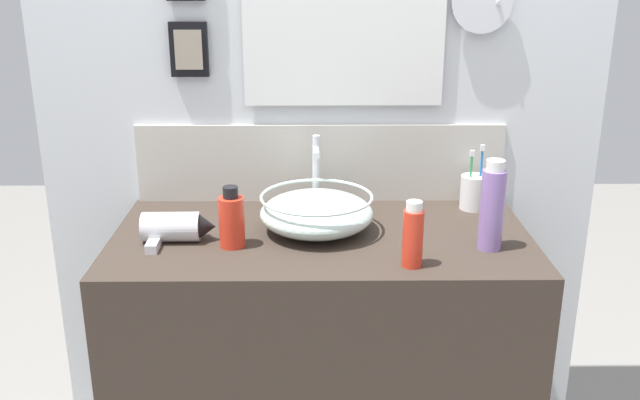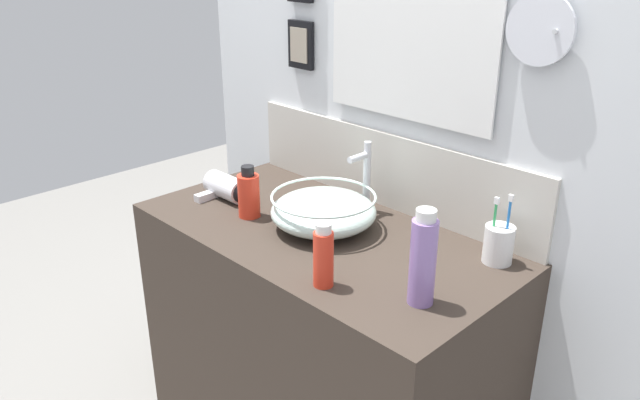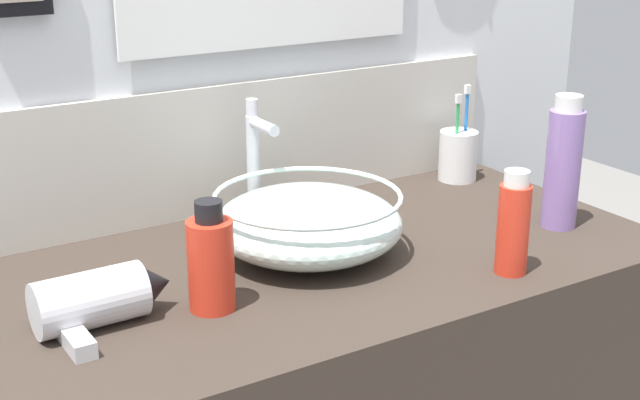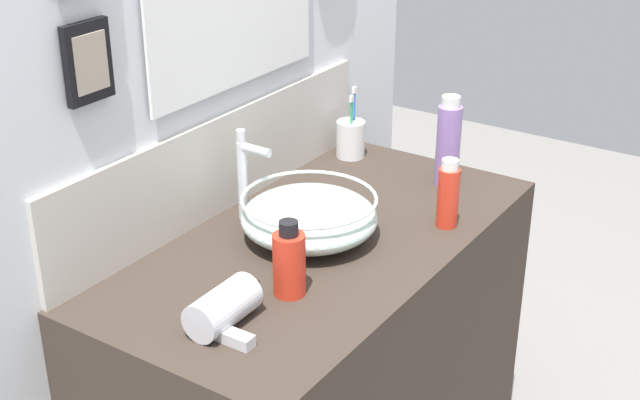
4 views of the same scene
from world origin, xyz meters
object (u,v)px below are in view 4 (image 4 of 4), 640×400
(glass_bowl_sink, at_px, (309,217))
(shampoo_bottle, at_px, (289,262))
(faucet, at_px, (245,171))
(toothbrush_cup, at_px, (351,139))
(lotion_bottle, at_px, (448,195))
(hair_drier, at_px, (229,305))
(spray_bottle, at_px, (448,143))

(glass_bowl_sink, distance_m, shampoo_bottle, 0.24)
(faucet, bearing_deg, glass_bowl_sink, -90.00)
(toothbrush_cup, relative_size, lotion_bottle, 1.18)
(lotion_bottle, bearing_deg, shampoo_bottle, 164.05)
(hair_drier, height_order, toothbrush_cup, toothbrush_cup)
(toothbrush_cup, relative_size, spray_bottle, 0.83)
(spray_bottle, relative_size, lotion_bottle, 1.42)
(lotion_bottle, bearing_deg, faucet, 119.46)
(hair_drier, xyz_separation_m, toothbrush_cup, (0.85, 0.25, 0.01))
(glass_bowl_sink, distance_m, lotion_bottle, 0.33)
(hair_drier, bearing_deg, shampoo_bottle, -12.89)
(hair_drier, distance_m, toothbrush_cup, 0.88)
(lotion_bottle, bearing_deg, hair_drier, 164.81)
(glass_bowl_sink, xyz_separation_m, faucet, (0.00, 0.18, 0.07))
(lotion_bottle, xyz_separation_m, shampoo_bottle, (-0.46, 0.13, -0.01))
(shampoo_bottle, bearing_deg, spray_bottle, -1.88)
(shampoo_bottle, bearing_deg, hair_drier, 167.11)
(toothbrush_cup, xyz_separation_m, shampoo_bottle, (-0.69, -0.28, 0.02))
(toothbrush_cup, bearing_deg, lotion_bottle, -119.93)
(faucet, relative_size, lotion_bottle, 1.34)
(spray_bottle, distance_m, lotion_bottle, 0.24)
(faucet, bearing_deg, lotion_bottle, -60.54)
(glass_bowl_sink, distance_m, hair_drier, 0.38)
(faucet, bearing_deg, spray_bottle, -34.16)
(spray_bottle, xyz_separation_m, shampoo_bottle, (-0.67, 0.02, -0.04))
(hair_drier, bearing_deg, lotion_bottle, -15.19)
(glass_bowl_sink, distance_m, spray_bottle, 0.47)
(lotion_bottle, distance_m, shampoo_bottle, 0.47)
(faucet, bearing_deg, toothbrush_cup, 0.09)
(glass_bowl_sink, xyz_separation_m, shampoo_bottle, (-0.22, -0.10, 0.02))
(toothbrush_cup, height_order, shampoo_bottle, toothbrush_cup)
(glass_bowl_sink, relative_size, faucet, 1.38)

